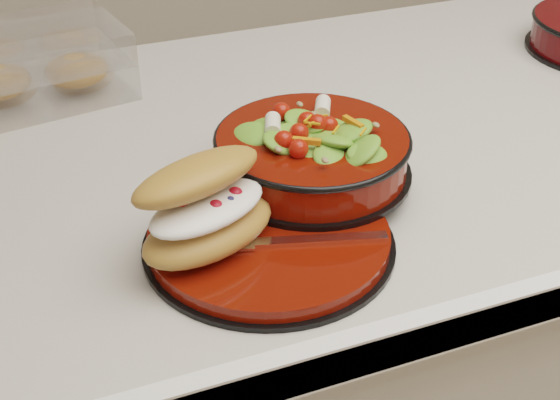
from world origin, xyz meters
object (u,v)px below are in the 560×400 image
object	(u,v)px
island_counter	(347,367)
pastry_box	(35,65)
fork	(293,241)
salad_bowl	(312,147)
dinner_plate	(270,239)
croissant	(206,207)

from	to	relation	value
island_counter	pastry_box	size ratio (longest dim) A/B	4.80
fork	pastry_box	bearing A→B (deg)	37.64
salad_bowl	fork	world-z (taller)	salad_bowl
island_counter	dinner_plate	world-z (taller)	dinner_plate
croissant	fork	xyz separation A→B (m)	(0.08, -0.03, -0.04)
salad_bowl	pastry_box	xyz separation A→B (m)	(-0.26, 0.36, -0.01)
dinner_plate	pastry_box	world-z (taller)	pastry_box
salad_bowl	croissant	bearing A→B (deg)	-150.68
dinner_plate	pastry_box	xyz separation A→B (m)	(-0.17, 0.45, 0.03)
croissant	fork	size ratio (longest dim) A/B	0.96
croissant	fork	bearing A→B (deg)	-42.52
island_counter	pastry_box	distance (m)	0.67
dinner_plate	fork	size ratio (longest dim) A/B	1.49
croissant	pastry_box	world-z (taller)	croissant
croissant	pastry_box	bearing A→B (deg)	81.75
salad_bowl	pastry_box	world-z (taller)	salad_bowl
island_counter	pastry_box	xyz separation A→B (m)	(-0.38, 0.24, 0.49)
fork	salad_bowl	bearing A→B (deg)	-15.16
salad_bowl	island_counter	bearing A→B (deg)	44.01
salad_bowl	croissant	xyz separation A→B (m)	(-0.15, -0.08, 0.01)
fork	dinner_plate	bearing A→B (deg)	44.50
croissant	island_counter	bearing A→B (deg)	14.88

